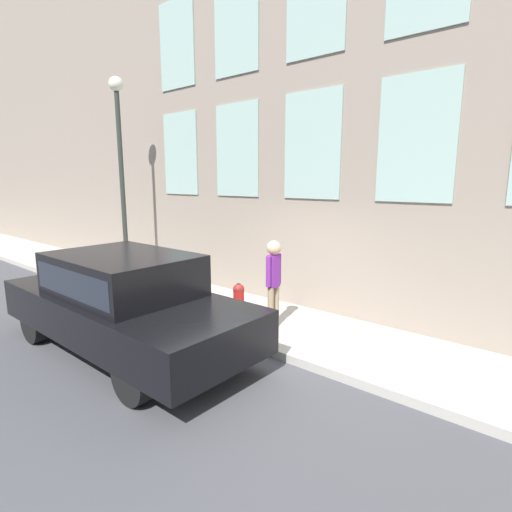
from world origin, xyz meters
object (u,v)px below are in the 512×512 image
at_px(parked_car_black_near, 124,298).
at_px(street_lamp, 121,158).
at_px(person, 274,276).
at_px(fire_hydrant, 239,305).

bearing_deg(parked_car_black_near, street_lamp, 57.52).
bearing_deg(parked_car_black_near, person, -34.47).
distance_m(person, parked_car_black_near, 2.61).
bearing_deg(street_lamp, parked_car_black_near, -122.48).
relative_size(parked_car_black_near, street_lamp, 0.95).
bearing_deg(fire_hydrant, person, -52.32).
xyz_separation_m(fire_hydrant, parked_car_black_near, (-1.75, 0.97, 0.35)).
height_order(parked_car_black_near, street_lamp, street_lamp).
distance_m(person, street_lamp, 5.55).
relative_size(fire_hydrant, parked_car_black_near, 0.17).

